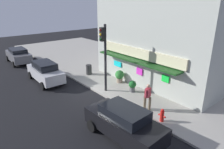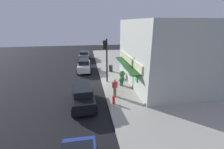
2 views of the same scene
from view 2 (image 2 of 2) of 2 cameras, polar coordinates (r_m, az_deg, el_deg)
The scene contains 12 objects.
ground_plane at distance 18.80m, azimuth -3.92°, elevation -2.62°, with size 64.22×64.22×0.00m, color black.
sidewalk at distance 20.17m, azimuth 13.16°, elevation -1.38°, with size 42.81×11.91×0.13m, color #A39E93.
corner_building at distance 18.29m, azimuth 17.96°, elevation 7.64°, with size 10.62×8.22×6.93m.
traffic_light at distance 17.54m, azimuth -2.25°, elevation 7.19°, with size 0.32×0.58×4.97m.
fire_hydrant at distance 13.42m, azimuth 0.62°, elevation -9.24°, with size 0.47×0.23×0.78m.
trash_can at distance 22.09m, azimuth -0.46°, elevation 2.28°, with size 0.53×0.53×0.91m, color #2D2D2D.
pedestrian at distance 14.49m, azimuth 1.04°, elevation -4.59°, with size 0.53×0.54×1.72m.
potted_plant_by_doorway at distance 17.16m, azimuth 3.49°, elevation -2.42°, with size 0.57×0.57×0.89m.
potted_plant_by_window at distance 19.10m, azimuth 3.66°, elevation 0.03°, with size 0.74×0.74×1.04m.
parked_car_silver at distance 22.85m, azimuth -10.12°, elevation 3.32°, with size 4.49×2.02×1.74m.
parked_car_black at distance 13.49m, azimuth -10.47°, elevation -7.68°, with size 4.43×2.14×1.70m.
parked_car_grey at distance 30.15m, azimuth -10.08°, elevation 6.91°, with size 4.36×2.20×1.62m.
Camera 2 is at (17.47, -1.59, 6.75)m, focal length 25.04 mm.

